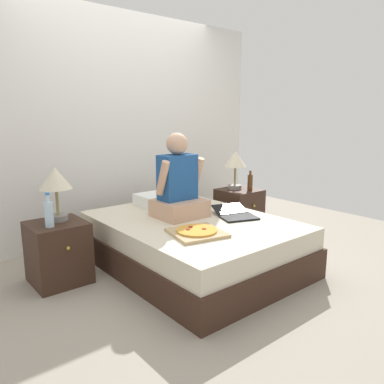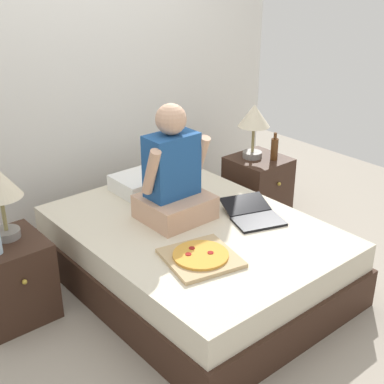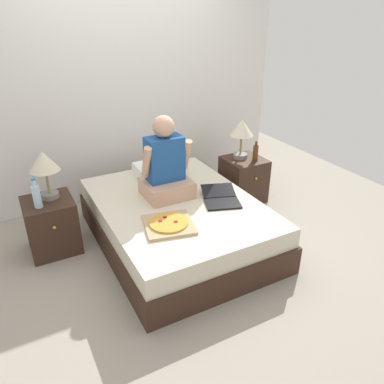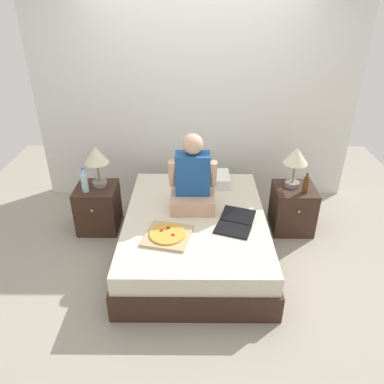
% 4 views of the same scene
% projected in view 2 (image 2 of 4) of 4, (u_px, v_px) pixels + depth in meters
% --- Properties ---
extents(ground_plane, '(5.82, 5.82, 0.00)m').
position_uv_depth(ground_plane, '(193.00, 282.00, 3.70)').
color(ground_plane, '#9E9384').
extents(wall_back, '(3.82, 0.12, 2.50)m').
position_uv_depth(wall_back, '(83.00, 71.00, 4.09)').
color(wall_back, silver).
rests_on(wall_back, ground).
extents(bed, '(1.42, 1.90, 0.45)m').
position_uv_depth(bed, '(194.00, 254.00, 3.61)').
color(bed, '#382319').
rests_on(bed, ground).
extents(nightstand_left, '(0.44, 0.47, 0.52)m').
position_uv_depth(nightstand_left, '(11.00, 279.00, 3.26)').
color(nightstand_left, '#382319').
rests_on(nightstand_left, ground).
extents(nightstand_right, '(0.44, 0.47, 0.52)m').
position_uv_depth(nightstand_right, '(257.00, 187.00, 4.54)').
color(nightstand_right, '#382319').
rests_on(nightstand_right, ground).
extents(lamp_on_right_nightstand, '(0.26, 0.26, 0.45)m').
position_uv_depth(lamp_on_right_nightstand, '(254.00, 120.00, 4.31)').
color(lamp_on_right_nightstand, gray).
rests_on(lamp_on_right_nightstand, nightstand_right).
extents(beer_bottle, '(0.06, 0.06, 0.23)m').
position_uv_depth(beer_bottle, '(274.00, 149.00, 4.36)').
color(beer_bottle, '#512D14').
rests_on(beer_bottle, nightstand_right).
extents(pillow, '(0.52, 0.34, 0.12)m').
position_uv_depth(pillow, '(149.00, 181.00, 4.03)').
color(pillow, white).
rests_on(pillow, bed).
extents(person_seated, '(0.47, 0.40, 0.78)m').
position_uv_depth(person_seated, '(173.00, 178.00, 3.50)').
color(person_seated, tan).
rests_on(person_seated, bed).
extents(laptop, '(0.44, 0.50, 0.07)m').
position_uv_depth(laptop, '(254.00, 215.00, 3.59)').
color(laptop, black).
rests_on(laptop, bed).
extents(pizza_box, '(0.48, 0.48, 0.05)m').
position_uv_depth(pizza_box, '(201.00, 257.00, 3.11)').
color(pizza_box, tan).
rests_on(pizza_box, bed).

